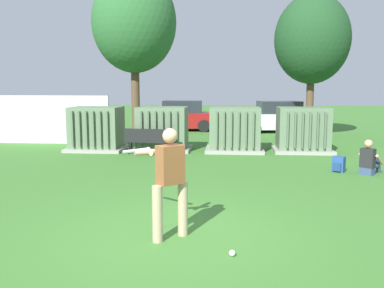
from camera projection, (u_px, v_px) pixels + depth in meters
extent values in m
plane|color=#3D752D|center=(172.00, 234.00, 6.80)|extent=(96.00, 96.00, 0.00)
cube|color=silver|center=(53.00, 120.00, 17.62)|extent=(4.80, 0.12, 2.00)
cube|color=#9E9B93|center=(97.00, 148.00, 15.84)|extent=(2.10, 1.70, 0.12)
cube|color=#607A5B|center=(97.00, 127.00, 15.73)|extent=(1.80, 1.40, 1.50)
cube|color=#52684E|center=(73.00, 129.00, 15.04)|extent=(0.06, 0.12, 1.27)
cube|color=#52684E|center=(80.00, 129.00, 15.02)|extent=(0.06, 0.12, 1.27)
cube|color=#52684E|center=(86.00, 129.00, 15.00)|extent=(0.06, 0.12, 1.27)
cube|color=#52684E|center=(93.00, 129.00, 14.97)|extent=(0.06, 0.12, 1.27)
cube|color=#52684E|center=(100.00, 129.00, 14.95)|extent=(0.06, 0.12, 1.27)
cube|color=#52684E|center=(107.00, 129.00, 14.93)|extent=(0.06, 0.12, 1.27)
cube|color=#9E9B93|center=(163.00, 149.00, 15.83)|extent=(2.10, 1.70, 0.12)
cube|color=#607A5B|center=(162.00, 127.00, 15.72)|extent=(1.80, 1.40, 1.50)
cube|color=#52684E|center=(141.00, 129.00, 15.03)|extent=(0.06, 0.12, 1.27)
cube|color=#52684E|center=(148.00, 129.00, 15.01)|extent=(0.06, 0.12, 1.27)
cube|color=#52684E|center=(156.00, 129.00, 14.98)|extent=(0.06, 0.12, 1.27)
cube|color=#52684E|center=(163.00, 129.00, 14.96)|extent=(0.06, 0.12, 1.27)
cube|color=#52684E|center=(170.00, 129.00, 14.94)|extent=(0.06, 0.12, 1.27)
cube|color=#52684E|center=(177.00, 129.00, 14.91)|extent=(0.06, 0.12, 1.27)
cube|color=#9E9B93|center=(235.00, 150.00, 15.57)|extent=(2.10, 1.70, 0.12)
cube|color=#607A5B|center=(235.00, 128.00, 15.46)|extent=(1.80, 1.40, 1.50)
cube|color=#52684E|center=(217.00, 130.00, 14.77)|extent=(0.06, 0.12, 1.27)
cube|color=#52684E|center=(224.00, 130.00, 14.75)|extent=(0.06, 0.12, 1.27)
cube|color=#52684E|center=(231.00, 130.00, 14.72)|extent=(0.06, 0.12, 1.27)
cube|color=#52684E|center=(239.00, 130.00, 14.70)|extent=(0.06, 0.12, 1.27)
cube|color=#52684E|center=(246.00, 130.00, 14.68)|extent=(0.06, 0.12, 1.27)
cube|color=#52684E|center=(253.00, 130.00, 14.66)|extent=(0.06, 0.12, 1.27)
cube|color=#9E9B93|center=(302.00, 150.00, 15.48)|extent=(2.10, 1.70, 0.12)
cube|color=#607A5B|center=(303.00, 128.00, 15.37)|extent=(1.80, 1.40, 1.50)
cube|color=#52684E|center=(288.00, 130.00, 14.67)|extent=(0.06, 0.12, 1.27)
cube|color=#52684E|center=(295.00, 130.00, 14.65)|extent=(0.06, 0.12, 1.27)
cube|color=#52684E|center=(303.00, 130.00, 14.63)|extent=(0.06, 0.12, 1.27)
cube|color=#52684E|center=(310.00, 130.00, 14.60)|extent=(0.06, 0.12, 1.27)
cube|color=#52684E|center=(318.00, 130.00, 14.58)|extent=(0.06, 0.12, 1.27)
cube|color=#52684E|center=(325.00, 130.00, 14.56)|extent=(0.06, 0.12, 1.27)
cube|color=black|center=(151.00, 142.00, 14.81)|extent=(1.84, 0.62, 0.05)
cube|color=black|center=(149.00, 135.00, 14.60)|extent=(1.79, 0.26, 0.44)
cylinder|color=black|center=(132.00, 147.00, 15.13)|extent=(0.06, 0.06, 0.42)
cylinder|color=black|center=(173.00, 148.00, 14.81)|extent=(0.06, 0.06, 0.42)
cylinder|color=black|center=(129.00, 148.00, 14.86)|extent=(0.06, 0.06, 0.42)
cylinder|color=black|center=(171.00, 150.00, 14.54)|extent=(0.06, 0.06, 0.42)
cylinder|color=tan|center=(157.00, 214.00, 6.43)|extent=(0.16, 0.16, 0.88)
cylinder|color=tan|center=(183.00, 209.00, 6.72)|extent=(0.16, 0.16, 0.88)
cube|color=brown|center=(170.00, 165.00, 6.47)|extent=(0.46, 0.45, 0.60)
sphere|color=tan|center=(170.00, 136.00, 6.41)|extent=(0.23, 0.23, 0.23)
cylinder|color=tan|center=(152.00, 152.00, 6.69)|extent=(0.53, 0.30, 0.09)
cylinder|color=tan|center=(161.00, 151.00, 6.80)|extent=(0.33, 0.52, 0.09)
cylinder|color=#B2B2B7|center=(135.00, 151.00, 7.29)|extent=(0.62, 0.67, 0.21)
sphere|color=#B2B2B7|center=(148.00, 149.00, 6.94)|extent=(0.08, 0.08, 0.08)
sphere|color=white|center=(232.00, 253.00, 5.93)|extent=(0.09, 0.09, 0.09)
cube|color=#384C75|center=(367.00, 171.00, 11.39)|extent=(0.41, 0.40, 0.20)
cube|color=#262628|center=(368.00, 158.00, 11.35)|extent=(0.42, 0.40, 0.52)
sphere|color=tan|center=(368.00, 144.00, 11.29)|extent=(0.22, 0.22, 0.22)
cylinder|color=#384C75|center=(367.00, 165.00, 11.60)|extent=(0.39, 0.42, 0.13)
cylinder|color=#384C75|center=(371.00, 164.00, 11.76)|extent=(0.28, 0.30, 0.46)
cylinder|color=#384C75|center=(374.00, 166.00, 11.46)|extent=(0.39, 0.42, 0.13)
cylinder|color=#384C75|center=(378.00, 165.00, 11.61)|extent=(0.28, 0.30, 0.46)
cylinder|color=tan|center=(363.00, 158.00, 11.67)|extent=(0.33, 0.36, 0.32)
cylinder|color=tan|center=(380.00, 160.00, 11.34)|extent=(0.33, 0.36, 0.32)
cube|color=#264C8C|center=(339.00, 164.00, 11.77)|extent=(0.38, 0.35, 0.44)
cube|color=navy|center=(337.00, 167.00, 11.68)|extent=(0.22, 0.18, 0.22)
cylinder|color=brown|center=(136.00, 100.00, 21.56)|extent=(0.42, 0.42, 3.42)
ellipsoid|color=#2D6633|center=(134.00, 22.00, 21.04)|extent=(4.22, 4.22, 5.01)
cylinder|color=brown|center=(310.00, 107.00, 19.80)|extent=(0.34, 0.34, 2.80)
ellipsoid|color=#1E4723|center=(312.00, 39.00, 19.37)|extent=(3.44, 3.44, 4.09)
cube|color=maroon|center=(180.00, 120.00, 22.95)|extent=(4.32, 2.02, 0.80)
cube|color=#262B33|center=(183.00, 106.00, 22.85)|extent=(2.21, 1.72, 0.64)
cylinder|color=black|center=(154.00, 126.00, 22.16)|extent=(0.65, 0.27, 0.64)
cylinder|color=black|center=(158.00, 123.00, 23.85)|extent=(0.65, 0.27, 0.64)
cylinder|color=black|center=(204.00, 126.00, 22.12)|extent=(0.65, 0.27, 0.64)
cylinder|color=black|center=(203.00, 123.00, 23.81)|extent=(0.65, 0.27, 0.64)
cube|color=silver|center=(276.00, 121.00, 22.15)|extent=(4.41, 2.31, 0.80)
cube|color=#262B33|center=(279.00, 107.00, 22.06)|extent=(2.31, 1.86, 0.64)
cylinder|color=black|center=(254.00, 128.00, 21.27)|extent=(0.67, 0.31, 0.64)
cylinder|color=black|center=(248.00, 125.00, 22.95)|extent=(0.67, 0.31, 0.64)
cylinder|color=black|center=(305.00, 127.00, 21.42)|extent=(0.67, 0.31, 0.64)
cylinder|color=black|center=(295.00, 124.00, 23.10)|extent=(0.67, 0.31, 0.64)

